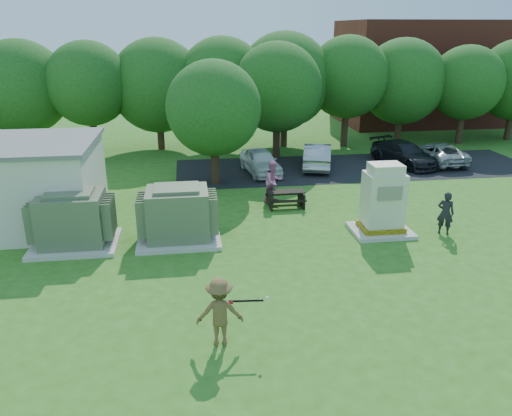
{
  "coord_description": "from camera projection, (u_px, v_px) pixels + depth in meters",
  "views": [
    {
      "loc": [
        -2.35,
        -12.71,
        7.38
      ],
      "look_at": [
        0.0,
        4.0,
        1.3
      ],
      "focal_mm": 35.0,
      "sensor_mm": 36.0,
      "label": 1
    }
  ],
  "objects": [
    {
      "name": "brick_building",
      "position": [
        434.0,
        72.0,
        40.8
      ],
      "size": [
        15.0,
        8.0,
        8.0
      ],
      "primitive_type": "cube",
      "color": "maroon",
      "rests_on": "ground"
    },
    {
      "name": "batting_equipment",
      "position": [
        246.0,
        301.0,
        12.05
      ],
      "size": [
        1.1,
        0.16,
        0.14
      ],
      "color": "black",
      "rests_on": "ground"
    },
    {
      "name": "generator_cabinet",
      "position": [
        383.0,
        203.0,
        18.76
      ],
      "size": [
        2.23,
        1.83,
        2.72
      ],
      "color": "beige",
      "rests_on": "ground"
    },
    {
      "name": "transformer_right",
      "position": [
        178.0,
        216.0,
        18.14
      ],
      "size": [
        3.0,
        2.4,
        2.07
      ],
      "color": "beige",
      "rests_on": "ground"
    },
    {
      "name": "car_white",
      "position": [
        260.0,
        161.0,
        26.83
      ],
      "size": [
        2.12,
        4.03,
        1.31
      ],
      "primitive_type": "imported",
      "rotation": [
        0.0,
        0.0,
        0.15
      ],
      "color": "white",
      "rests_on": "ground"
    },
    {
      "name": "batter",
      "position": [
        220.0,
        312.0,
        12.11
      ],
      "size": [
        1.18,
        0.71,
        1.79
      ],
      "primitive_type": "imported",
      "rotation": [
        0.0,
        0.0,
        3.1
      ],
      "color": "brown",
      "rests_on": "ground"
    },
    {
      "name": "person_by_generator",
      "position": [
        446.0,
        213.0,
        18.79
      ],
      "size": [
        0.73,
        0.67,
        1.67
      ],
      "primitive_type": "imported",
      "rotation": [
        0.0,
        0.0,
        2.54
      ],
      "color": "black",
      "rests_on": "ground"
    },
    {
      "name": "tree_row",
      "position": [
        251.0,
        84.0,
        30.7
      ],
      "size": [
        41.3,
        13.3,
        7.3
      ],
      "color": "#47301E",
      "rests_on": "ground"
    },
    {
      "name": "car_silver_b",
      "position": [
        438.0,
        153.0,
        28.89
      ],
      "size": [
        2.13,
        4.38,
        1.2
      ],
      "primitive_type": "imported",
      "rotation": [
        0.0,
        0.0,
        3.17
      ],
      "color": "#AEADB2",
      "rests_on": "ground"
    },
    {
      "name": "car_dark",
      "position": [
        404.0,
        154.0,
        28.45
      ],
      "size": [
        3.16,
        4.85,
        1.31
      ],
      "primitive_type": "imported",
      "rotation": [
        0.0,
        0.0,
        0.32
      ],
      "color": "black",
      "rests_on": "ground"
    },
    {
      "name": "ground",
      "position": [
        275.0,
        295.0,
        14.65
      ],
      "size": [
        120.0,
        120.0,
        0.0
      ],
      "primitive_type": "plane",
      "color": "#2D6619",
      "rests_on": "ground"
    },
    {
      "name": "transformer_left",
      "position": [
        73.0,
        221.0,
        17.66
      ],
      "size": [
        3.0,
        2.4,
        2.07
      ],
      "color": "beige",
      "rests_on": "ground"
    },
    {
      "name": "picnic_table",
      "position": [
        286.0,
        197.0,
        21.84
      ],
      "size": [
        1.64,
        1.23,
        0.7
      ],
      "color": "black",
      "rests_on": "ground"
    },
    {
      "name": "person_at_picnic",
      "position": [
        273.0,
        182.0,
        22.29
      ],
      "size": [
        1.14,
        1.05,
        1.87
      ],
      "primitive_type": "imported",
      "rotation": [
        0.0,
        0.0,
        0.49
      ],
      "color": "#C16692",
      "rests_on": "ground"
    },
    {
      "name": "parking_strip",
      "position": [
        355.0,
        167.0,
        28.14
      ],
      "size": [
        20.0,
        6.0,
        0.01
      ],
      "primitive_type": "cube",
      "color": "#232326",
      "rests_on": "ground"
    },
    {
      "name": "car_silver_a",
      "position": [
        317.0,
        156.0,
        27.88
      ],
      "size": [
        2.53,
        4.41,
        1.38
      ],
      "primitive_type": "imported",
      "rotation": [
        0.0,
        0.0,
        2.87
      ],
      "color": "#A7A7AC",
      "rests_on": "ground"
    }
  ]
}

